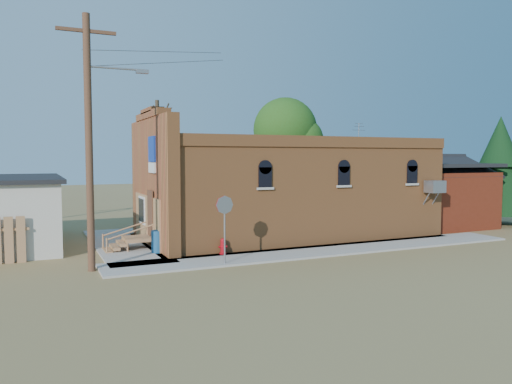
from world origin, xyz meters
name	(u,v)px	position (x,y,z in m)	size (l,w,h in m)	color
ground	(308,258)	(0.00, 0.00, 0.00)	(120.00, 120.00, 0.00)	olive
sidewalk_south	(328,250)	(1.50, 0.90, 0.04)	(19.00, 2.20, 0.08)	#9E9991
sidewalk_west	(123,245)	(-6.30, 6.00, 0.04)	(2.60, 10.00, 0.08)	#9E9991
brick_bar	(282,191)	(1.64, 5.49, 2.34)	(16.40, 7.97, 6.30)	#B66B37
red_shed	(429,187)	(11.50, 5.50, 2.27)	(5.40, 6.40, 4.30)	#5B1F0F
utility_pole	(90,137)	(-8.14, 1.20, 4.77)	(3.12, 0.26, 9.00)	#503120
tree_bare_near	(157,126)	(-3.00, 13.00, 5.96)	(2.80, 2.80, 7.65)	#483929
tree_leafy	(285,130)	(6.00, 13.50, 5.93)	(4.40, 4.40, 8.15)	#483929
evergreen_tree	(500,163)	(15.50, 4.00, 3.71)	(3.60, 3.60, 6.50)	#483929
fire_hydrant	(223,246)	(-2.99, 1.80, 0.41)	(0.38, 0.35, 0.66)	#9F0911
stop_sign	(225,211)	(-3.55, 0.12, 2.04)	(0.69, 0.14, 2.55)	gray
trash_barrel	(158,241)	(-5.30, 3.31, 0.54)	(0.59, 0.59, 0.91)	navy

